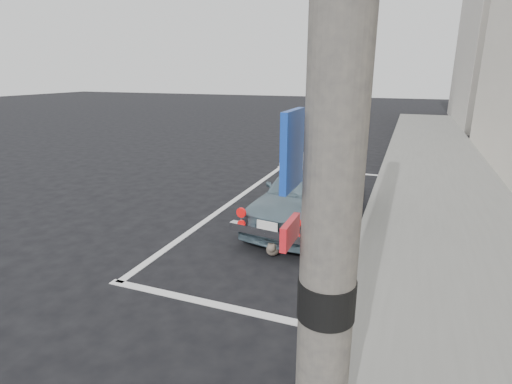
% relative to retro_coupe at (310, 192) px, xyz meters
% --- Properties ---
extents(ground, '(80.00, 80.00, 0.00)m').
position_rel_retro_coupe_xyz_m(ground, '(-0.87, -2.53, -0.57)').
color(ground, black).
rests_on(ground, ground).
extents(sidewalk, '(2.80, 40.00, 0.15)m').
position_rel_retro_coupe_xyz_m(sidewalk, '(2.33, -0.53, -0.50)').
color(sidewalk, slate).
rests_on(sidewalk, ground).
extents(building_far, '(3.50, 10.00, 8.00)m').
position_rel_retro_coupe_xyz_m(building_far, '(5.48, 17.47, 3.43)').
color(building_far, beige).
rests_on(building_far, ground).
extents(pline_rear, '(3.00, 0.12, 0.01)m').
position_rel_retro_coupe_xyz_m(pline_rear, '(-0.37, -3.03, -0.57)').
color(pline_rear, silver).
rests_on(pline_rear, ground).
extents(pline_front, '(3.00, 0.12, 0.01)m').
position_rel_retro_coupe_xyz_m(pline_front, '(-0.37, 3.97, -0.57)').
color(pline_front, silver).
rests_on(pline_front, ground).
extents(pline_side, '(0.12, 7.00, 0.01)m').
position_rel_retro_coupe_xyz_m(pline_side, '(-1.77, 0.47, -0.57)').
color(pline_side, silver).
rests_on(pline_side, ground).
extents(retro_coupe, '(1.77, 3.47, 1.13)m').
position_rel_retro_coupe_xyz_m(retro_coupe, '(0.00, 0.00, 0.00)').
color(retro_coupe, slate).
rests_on(retro_coupe, ground).
extents(cat, '(0.24, 0.48, 0.25)m').
position_rel_retro_coupe_xyz_m(cat, '(-0.16, -1.52, -0.46)').
color(cat, '#77675A').
rests_on(cat, ground).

